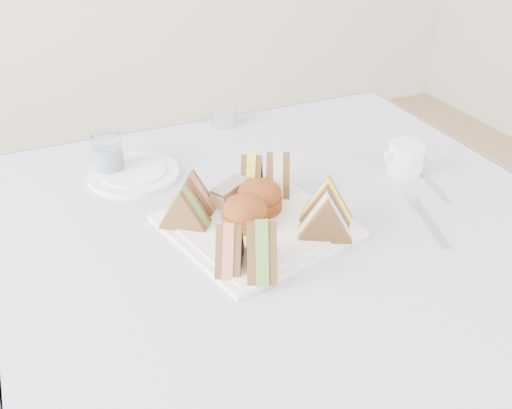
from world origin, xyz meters
name	(u,v)px	position (x,y,z in m)	size (l,w,h in m)	color
table	(287,367)	(0.00, 0.00, 0.37)	(0.90, 0.90, 0.74)	brown
tablecloth	(293,224)	(0.00, 0.00, 0.74)	(1.02, 1.02, 0.01)	silver
serving_plate	(256,225)	(-0.07, 0.01, 0.75)	(0.28, 0.28, 0.01)	white
sandwich_fl_a	(229,244)	(-0.15, -0.08, 0.80)	(0.09, 0.04, 0.08)	brown
sandwich_fl_b	(261,243)	(-0.11, -0.11, 0.80)	(0.10, 0.05, 0.09)	brown
sandwich_fr_a	(327,200)	(0.05, -0.03, 0.80)	(0.09, 0.04, 0.08)	brown
sandwich_fr_b	(326,216)	(0.02, -0.07, 0.80)	(0.09, 0.04, 0.08)	brown
sandwich_bl_a	(184,206)	(-0.19, 0.05, 0.80)	(0.09, 0.04, 0.08)	brown
sandwich_bl_b	(191,192)	(-0.16, 0.10, 0.80)	(0.09, 0.04, 0.08)	brown
sandwich_br_a	(278,171)	(0.02, 0.10, 0.80)	(0.09, 0.04, 0.08)	brown
sandwich_br_b	(252,171)	(-0.03, 0.13, 0.80)	(0.08, 0.04, 0.07)	brown
scone_left	(245,212)	(-0.09, 0.01, 0.79)	(0.08, 0.08, 0.05)	brown
scone_right	(259,197)	(-0.05, 0.05, 0.79)	(0.08, 0.08, 0.06)	brown
pastry_slice	(230,193)	(-0.08, 0.10, 0.78)	(0.08, 0.03, 0.04)	beige
side_plate	(134,174)	(-0.22, 0.29, 0.75)	(0.19, 0.19, 0.01)	white
water_glass	(108,154)	(-0.27, 0.32, 0.79)	(0.06, 0.06, 0.09)	white
tea_strainer	(223,117)	(0.04, 0.46, 0.77)	(0.07, 0.07, 0.04)	silver
knife	(427,219)	(0.23, -0.09, 0.75)	(0.01, 0.18, 0.00)	silver
fork	(430,182)	(0.32, 0.02, 0.75)	(0.01, 0.17, 0.00)	silver
creamer_jug	(405,158)	(0.30, 0.08, 0.78)	(0.07, 0.07, 0.07)	white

